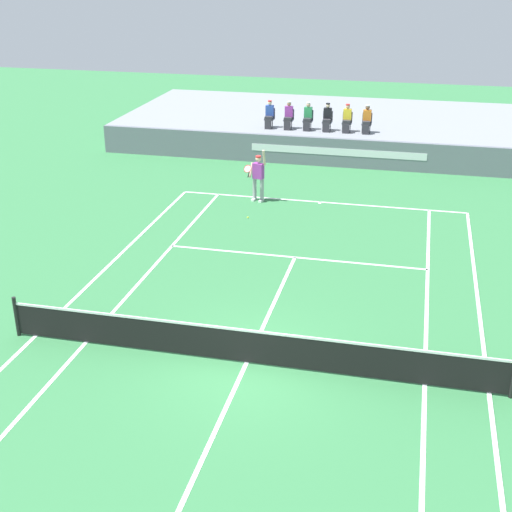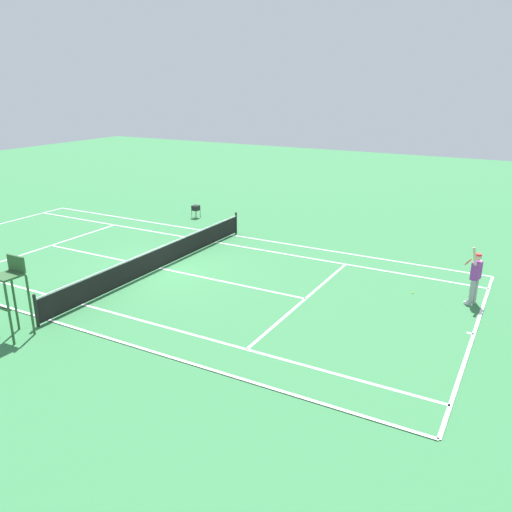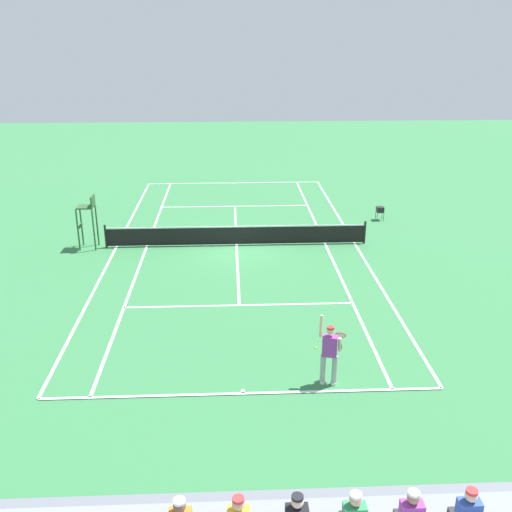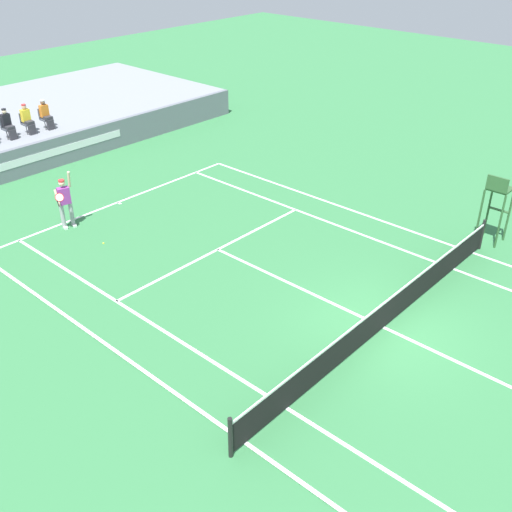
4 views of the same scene
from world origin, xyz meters
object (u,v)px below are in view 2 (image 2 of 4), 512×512
Objects in this scene: tennis_player at (475,277)px; umpire_chair at (11,287)px; tennis_ball at (413,293)px; ball_hopper at (196,208)px.

tennis_player is 0.85× the size of umpire_chair.
tennis_ball is 14.14m from ball_hopper.
tennis_ball is 0.10× the size of ball_hopper.
tennis_ball is 13.18m from umpire_chair.
tennis_ball is at bearing 68.28° from ball_hopper.
tennis_player is 2.98× the size of ball_hopper.
tennis_ball is at bearing 133.13° from umpire_chair.
tennis_player reaches higher than ball_hopper.
umpire_chair is 3.49× the size of ball_hopper.
umpire_chair is at bearing -46.87° from tennis_ball.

